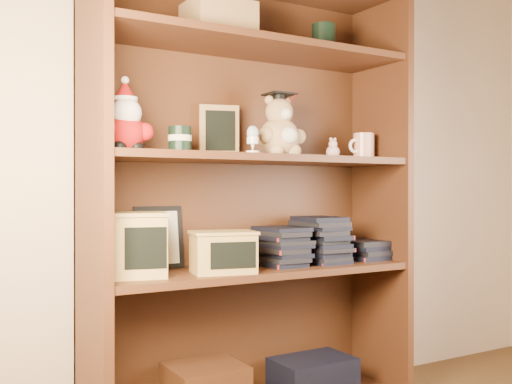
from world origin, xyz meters
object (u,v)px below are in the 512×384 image
at_px(treats_box, 136,244).
at_px(teacher_mug, 363,146).
at_px(grad_teddy_bear, 280,132).
at_px(bookcase, 248,203).

bearing_deg(treats_box, teacher_mug, 0.05).
xyz_separation_m(grad_teddy_bear, treats_box, (-0.54, 0.01, -0.39)).
distance_m(bookcase, grad_teddy_bear, 0.29).
xyz_separation_m(bookcase, grad_teddy_bear, (0.10, -0.06, 0.26)).
distance_m(bookcase, teacher_mug, 0.55).
bearing_deg(grad_teddy_bear, treats_box, 179.34).
distance_m(teacher_mug, treats_box, 1.01).
height_order(bookcase, grad_teddy_bear, bookcase).
height_order(grad_teddy_bear, treats_box, grad_teddy_bear).
height_order(bookcase, treats_box, bookcase).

